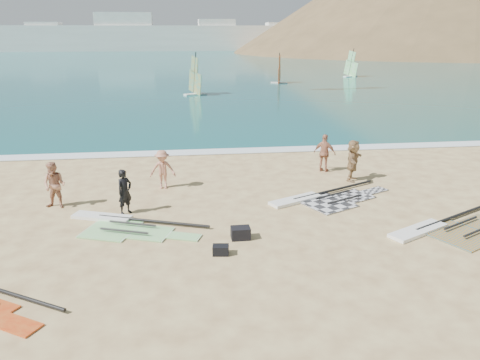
{
  "coord_description": "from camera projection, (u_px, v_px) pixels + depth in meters",
  "views": [
    {
      "loc": [
        -2.65,
        -12.95,
        6.47
      ],
      "look_at": [
        -0.52,
        4.0,
        1.0
      ],
      "focal_mm": 35.0,
      "sensor_mm": 36.0,
      "label": 1
    }
  ],
  "objects": [
    {
      "name": "beachgoer_left",
      "position": [
        54.0,
        185.0,
        17.64
      ],
      "size": [
        1.01,
        0.88,
        1.8
      ],
      "primitive_type": "imported",
      "rotation": [
        0.0,
        0.0,
        -0.25
      ],
      "color": "tan",
      "rests_on": "ground"
    },
    {
      "name": "windsurfer_left",
      "position": [
        195.0,
        83.0,
        48.68
      ],
      "size": [
        2.49,
        2.71,
        4.43
      ],
      "rotation": [
        0.0,
        0.0,
        0.44
      ],
      "color": "white",
      "rests_on": "ground"
    },
    {
      "name": "sea",
      "position": [
        188.0,
        53.0,
        139.24
      ],
      "size": [
        300.0,
        240.0,
        0.06
      ],
      "primitive_type": "cube",
      "color": "#0B504E",
      "rests_on": "ground"
    },
    {
      "name": "ground",
      "position": [
        273.0,
        249.0,
        14.52
      ],
      "size": [
        300.0,
        300.0,
        0.0
      ],
      "primitive_type": "plane",
      "color": "#E3CB84",
      "rests_on": "ground"
    },
    {
      "name": "windsurfer_centre",
      "position": [
        279.0,
        74.0,
        59.55
      ],
      "size": [
        2.2,
        2.48,
        3.86
      ],
      "rotation": [
        0.0,
        0.0,
        -0.32
      ],
      "color": "white",
      "rests_on": "ground"
    },
    {
      "name": "gear_bag_near",
      "position": [
        241.0,
        233.0,
        15.18
      ],
      "size": [
        0.62,
        0.46,
        0.39
      ],
      "primitive_type": "cube",
      "rotation": [
        0.0,
        0.0,
        0.02
      ],
      "color": "black",
      "rests_on": "ground"
    },
    {
      "name": "surf_line",
      "position": [
        231.0,
        152.0,
        26.14
      ],
      "size": [
        300.0,
        1.2,
        0.04
      ],
      "primitive_type": "cube",
      "color": "white",
      "rests_on": "ground"
    },
    {
      "name": "person_wetsuit",
      "position": [
        125.0,
        192.0,
        17.1
      ],
      "size": [
        0.72,
        0.72,
        1.69
      ],
      "primitive_type": "imported",
      "rotation": [
        0.0,
        0.0,
        0.8
      ],
      "color": "black",
      "rests_on": "ground"
    },
    {
      "name": "rig_orange",
      "position": [
        451.0,
        228.0,
        15.92
      ],
      "size": [
        5.65,
        3.76,
        0.2
      ],
      "rotation": [
        0.0,
        0.0,
        0.47
      ],
      "color": "orange",
      "rests_on": "ground"
    },
    {
      "name": "far_town",
      "position": [
        138.0,
        37.0,
        153.01
      ],
      "size": [
        160.0,
        8.0,
        12.0
      ],
      "color": "white",
      "rests_on": "ground"
    },
    {
      "name": "beachgoer_back",
      "position": [
        325.0,
        153.0,
        22.25
      ],
      "size": [
        1.13,
        0.96,
        1.81
      ],
      "primitive_type": "imported",
      "rotation": [
        0.0,
        0.0,
        2.55
      ],
      "color": "#B27355",
      "rests_on": "ground"
    },
    {
      "name": "headland_main",
      "position": [
        459.0,
        52.0,
        147.47
      ],
      "size": [
        143.0,
        143.0,
        45.0
      ],
      "primitive_type": "cone",
      "color": "brown",
      "rests_on": "ground"
    },
    {
      "name": "windsurfer_right",
      "position": [
        351.0,
        68.0,
        67.88
      ],
      "size": [
        2.31,
        2.52,
        4.1
      ],
      "rotation": [
        0.0,
        0.0,
        0.44
      ],
      "color": "white",
      "rests_on": "ground"
    },
    {
      "name": "gear_bag_far",
      "position": [
        221.0,
        250.0,
        14.12
      ],
      "size": [
        0.52,
        0.4,
        0.29
      ],
      "primitive_type": "cube",
      "rotation": [
        0.0,
        0.0,
        -0.12
      ],
      "color": "black",
      "rests_on": "ground"
    },
    {
      "name": "beachgoer_mid",
      "position": [
        163.0,
        170.0,
        19.84
      ],
      "size": [
        1.11,
        0.67,
        1.68
      ],
      "primitive_type": "imported",
      "rotation": [
        0.0,
        0.0,
        -0.04
      ],
      "color": "tan",
      "rests_on": "ground"
    },
    {
      "name": "beachgoer_right",
      "position": [
        353.0,
        160.0,
        20.91
      ],
      "size": [
        1.32,
        1.78,
        1.86
      ],
      "primitive_type": "imported",
      "rotation": [
        0.0,
        0.0,
        1.07
      ],
      "color": "#9C784F",
      "rests_on": "ground"
    },
    {
      "name": "rig_grey",
      "position": [
        323.0,
        199.0,
        18.72
      ],
      "size": [
        5.4,
        3.52,
        0.2
      ],
      "rotation": [
        0.0,
        0.0,
        0.45
      ],
      "color": "#2A2A2C",
      "rests_on": "ground"
    },
    {
      "name": "rig_green",
      "position": [
        122.0,
        225.0,
        16.21
      ],
      "size": [
        4.92,
        3.06,
        0.2
      ],
      "rotation": [
        0.0,
        0.0,
        -0.36
      ],
      "color": "green",
      "rests_on": "ground"
    }
  ]
}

